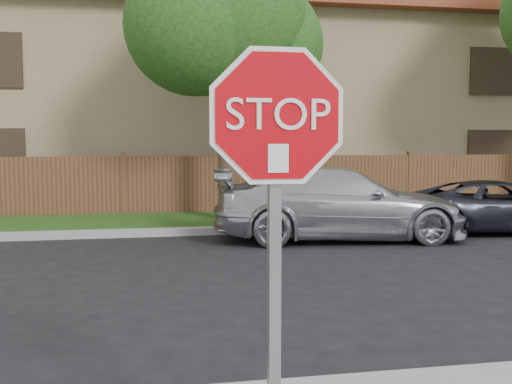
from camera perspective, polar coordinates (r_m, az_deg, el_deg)
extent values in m
cube|color=gray|center=(12.88, -12.85, -3.86)|extent=(70.00, 0.30, 0.15)
cube|color=#1E4714|center=(14.51, -12.61, -2.93)|extent=(70.00, 3.00, 0.12)
cube|color=#51301C|center=(16.03, -12.47, 0.47)|extent=(70.00, 0.12, 1.60)
cube|color=#99865F|center=(21.60, -12.13, 7.45)|extent=(34.00, 8.00, 6.00)
cube|color=brown|center=(21.99, -12.29, 15.94)|extent=(35.20, 9.20, 0.50)
cube|color=brown|center=(22.11, -12.32, 17.47)|extent=(33.00, 5.50, 0.70)
cylinder|color=#382B21|center=(14.41, -2.75, 4.71)|extent=(0.44, 0.44, 3.92)
sphere|color=#164515|center=(14.69, -2.80, 16.25)|extent=(3.80, 3.80, 3.80)
sphere|color=#164515|center=(15.03, 0.55, 13.83)|extent=(3.00, 3.00, 3.00)
sphere|color=#164515|center=(14.16, -5.89, 15.51)|extent=(3.20, 3.20, 3.20)
cube|color=gray|center=(3.30, 1.74, -8.60)|extent=(0.06, 0.06, 2.30)
cylinder|color=white|center=(3.15, 2.04, 7.24)|extent=(1.01, 0.02, 1.01)
cylinder|color=#BA070F|center=(3.14, 2.09, 7.25)|extent=(0.93, 0.02, 0.93)
cube|color=white|center=(3.12, 2.14, 3.23)|extent=(0.11, 0.00, 0.15)
imported|color=#B1B3B9|center=(12.29, 7.90, -1.07)|extent=(5.31, 2.64, 1.48)
imported|color=#282A36|center=(14.19, 22.24, -1.28)|extent=(4.36, 2.54, 1.14)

